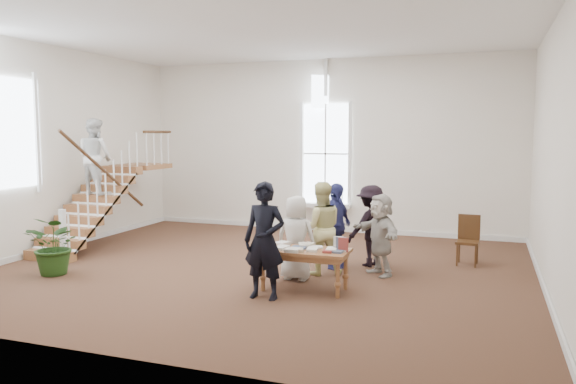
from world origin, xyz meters
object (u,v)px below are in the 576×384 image
at_px(elderly_woman, 296,238).
at_px(woman_cluster_c, 380,234).
at_px(person_yellow, 320,228).
at_px(library_table, 304,254).
at_px(police_officer, 264,240).
at_px(woman_cluster_b, 371,226).
at_px(side_chair, 468,237).
at_px(floor_plant, 56,245).
at_px(woman_cluster_a, 335,226).

height_order(elderly_woman, woman_cluster_c, woman_cluster_c).
height_order(elderly_woman, person_yellow, person_yellow).
distance_m(library_table, person_yellow, 1.13).
bearing_deg(police_officer, woman_cluster_b, 68.31).
bearing_deg(person_yellow, side_chair, -171.98).
bearing_deg(floor_plant, side_chair, 25.59).
height_order(library_table, floor_plant, floor_plant).
height_order(woman_cluster_c, side_chair, woman_cluster_c).
bearing_deg(woman_cluster_a, woman_cluster_b, -34.71).
distance_m(police_officer, person_yellow, 1.80).
relative_size(woman_cluster_c, floor_plant, 1.38).
relative_size(library_table, woman_cluster_a, 0.89).
height_order(woman_cluster_a, woman_cluster_c, woman_cluster_a).
distance_m(police_officer, woman_cluster_a, 2.33).
bearing_deg(police_officer, woman_cluster_a, 77.62).
bearing_deg(woman_cluster_a, elderly_woman, 174.51).
relative_size(woman_cluster_b, floor_plant, 1.45).
distance_m(woman_cluster_c, floor_plant, 5.96).
bearing_deg(woman_cluster_a, floor_plant, 133.23).
distance_m(library_table, side_chair, 3.79).
xyz_separation_m(woman_cluster_a, side_chair, (2.39, 1.22, -0.28)).
bearing_deg(library_table, side_chair, 48.44).
bearing_deg(woman_cluster_c, elderly_woman, -100.24).
xyz_separation_m(library_table, floor_plant, (-4.61, -0.56, -0.07)).
xyz_separation_m(person_yellow, woman_cluster_b, (0.75, 0.96, -0.06)).
bearing_deg(woman_cluster_b, police_officer, 17.67).
bearing_deg(elderly_woman, side_chair, -140.12).
distance_m(person_yellow, woman_cluster_b, 1.22).
distance_m(elderly_woman, woman_cluster_b, 1.80).
relative_size(elderly_woman, woman_cluster_a, 0.91).
relative_size(police_officer, woman_cluster_b, 1.16).
bearing_deg(woman_cluster_a, side_chair, -44.46).
xyz_separation_m(woman_cluster_c, side_chair, (1.49, 1.42, -0.20)).
bearing_deg(elderly_woman, woman_cluster_b, -124.00).
bearing_deg(person_yellow, woman_cluster_a, -132.59).
distance_m(library_table, woman_cluster_c, 1.75).
height_order(police_officer, side_chair, police_officer).
bearing_deg(woman_cluster_b, person_yellow, 2.75).
height_order(woman_cluster_b, side_chair, woman_cluster_b).
bearing_deg(woman_cluster_a, woman_cluster_c, -84.11).
xyz_separation_m(police_officer, woman_cluster_b, (1.15, 2.71, -0.13)).
xyz_separation_m(library_table, woman_cluster_b, (0.71, 2.07, 0.18)).
relative_size(library_table, person_yellow, 0.86).
xyz_separation_m(police_officer, person_yellow, (0.40, 1.75, -0.07)).
distance_m(library_table, elderly_woman, 0.71).
bearing_deg(elderly_woman, library_table, 121.20).
relative_size(person_yellow, woman_cluster_a, 1.04).
height_order(elderly_woman, woman_cluster_a, woman_cluster_a).
height_order(person_yellow, woman_cluster_c, person_yellow).
height_order(elderly_woman, floor_plant, elderly_woman).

